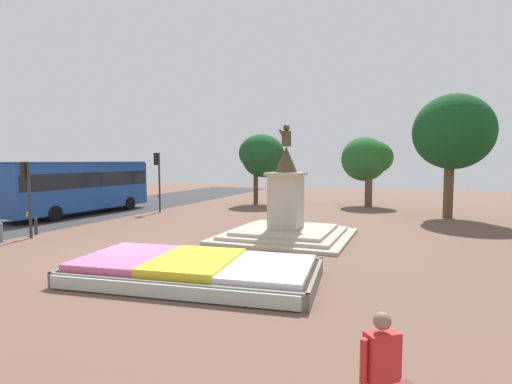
{
  "coord_description": "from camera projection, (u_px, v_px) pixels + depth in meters",
  "views": [
    {
      "loc": [
        8.99,
        -11.33,
        3.43
      ],
      "look_at": [
        3.25,
        3.39,
        2.17
      ],
      "focal_mm": 28.0,
      "sensor_mm": 36.0,
      "label": 1
    }
  ],
  "objects": [
    {
      "name": "ground_plane",
      "position": [
        135.0,
        258.0,
        14.05
      ],
      "size": [
        79.36,
        79.36,
        0.0
      ],
      "primitive_type": "plane",
      "color": "brown"
    },
    {
      "name": "statue_monument",
      "position": [
        286.0,
        218.0,
        17.71
      ],
      "size": [
        5.57,
        5.57,
        5.0
      ],
      "color": "#B2A893",
      "rests_on": "ground_plane"
    },
    {
      "name": "city_bus",
      "position": [
        79.0,
        184.0,
        25.19
      ],
      "size": [
        3.22,
        9.95,
        3.34
      ],
      "color": "#1E4799",
      "rests_on": "ground_plane"
    },
    {
      "name": "flower_planter",
      "position": [
        192.0,
        270.0,
        11.45
      ],
      "size": [
        7.4,
        4.34,
        0.63
      ],
      "color": "#38281C",
      "rests_on": "ground_plane"
    },
    {
      "name": "kerb_bollard_north",
      "position": [
        36.0,
        226.0,
        18.43
      ],
      "size": [
        0.15,
        0.15,
        0.79
      ],
      "color": "#2D2D33",
      "rests_on": "ground_plane"
    },
    {
      "name": "park_tree_far_left",
      "position": [
        262.0,
        156.0,
        31.07
      ],
      "size": [
        3.55,
        3.63,
        5.43
      ],
      "color": "#4C3823",
      "rests_on": "ground_plane"
    },
    {
      "name": "kerb_bollard_mid_b",
      "position": [
        1.0,
        232.0,
        16.66
      ],
      "size": [
        0.17,
        0.17,
        0.83
      ],
      "color": "slate",
      "rests_on": "ground_plane"
    },
    {
      "name": "traffic_light_mid_block",
      "position": [
        27.0,
        186.0,
        17.45
      ],
      "size": [
        0.41,
        0.28,
        3.37
      ],
      "color": "#2D2D33",
      "rests_on": "ground_plane"
    },
    {
      "name": "park_tree_far_right",
      "position": [
        367.0,
        159.0,
        29.96
      ],
      "size": [
        3.81,
        3.6,
        5.2
      ],
      "color": "brown",
      "rests_on": "ground_plane"
    },
    {
      "name": "pedestrian_with_handbag",
      "position": [
        382.0,
        371.0,
        4.72
      ],
      "size": [
        0.61,
        0.53,
        1.66
      ],
      "color": "red",
      "rests_on": "ground_plane"
    },
    {
      "name": "traffic_light_far_corner",
      "position": [
        158.0,
        172.0,
        26.28
      ],
      "size": [
        0.41,
        0.29,
        3.92
      ],
      "color": "#2D2D33",
      "rests_on": "ground_plane"
    },
    {
      "name": "park_tree_behind_statue",
      "position": [
        452.0,
        136.0,
        23.4
      ],
      "size": [
        4.52,
        4.99,
        7.27
      ],
      "color": "brown",
      "rests_on": "ground_plane"
    }
  ]
}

